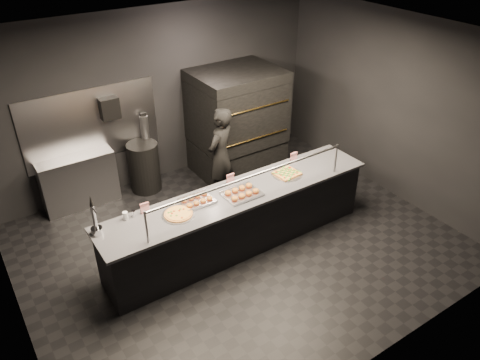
{
  "coord_description": "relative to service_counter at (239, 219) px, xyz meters",
  "views": [
    {
      "loc": [
        -3.0,
        -4.53,
        4.46
      ],
      "look_at": [
        0.14,
        0.2,
        0.97
      ],
      "focal_mm": 35.0,
      "sensor_mm": 36.0,
      "label": 1
    }
  ],
  "objects": [
    {
      "name": "prep_shelf",
      "position": [
        -1.6,
        2.32,
        -0.01
      ],
      "size": [
        1.2,
        0.35,
        0.9
      ],
      "primitive_type": "cube",
      "color": "#99999E",
      "rests_on": "ground"
    },
    {
      "name": "pizza_oven",
      "position": [
        1.2,
        1.9,
        0.5
      ],
      "size": [
        1.5,
        1.23,
        1.91
      ],
      "color": "black",
      "rests_on": "ground"
    },
    {
      "name": "beer_tap",
      "position": [
        -1.95,
        0.2,
        0.61
      ],
      "size": [
        0.14,
        0.2,
        0.55
      ],
      "color": "silver",
      "rests_on": "service_counter"
    },
    {
      "name": "trash_bin",
      "position": [
        -0.51,
        2.2,
        -0.03
      ],
      "size": [
        0.53,
        0.53,
        0.88
      ],
      "primitive_type": "cylinder",
      "color": "black",
      "rests_on": "ground"
    },
    {
      "name": "tent_cards",
      "position": [
        -0.02,
        0.28,
        0.53
      ],
      "size": [
        2.59,
        0.04,
        0.15
      ],
      "color": "white",
      "rests_on": "service_counter"
    },
    {
      "name": "worker",
      "position": [
        0.43,
        1.2,
        0.36
      ],
      "size": [
        0.72,
        0.64,
        1.65
      ],
      "primitive_type": "imported",
      "rotation": [
        0.0,
        0.0,
        3.65
      ],
      "color": "black",
      "rests_on": "ground"
    },
    {
      "name": "round_pizza",
      "position": [
        -0.95,
        -0.01,
        0.47
      ],
      "size": [
        0.43,
        0.43,
        0.03
      ],
      "color": "silver",
      "rests_on": "service_counter"
    },
    {
      "name": "room",
      "position": [
        -0.02,
        0.05,
        1.03
      ],
      "size": [
        6.04,
        6.0,
        3.0
      ],
      "color": "black",
      "rests_on": "ground"
    },
    {
      "name": "square_pizza",
      "position": [
        0.85,
        0.02,
        0.47
      ],
      "size": [
        0.44,
        0.44,
        0.05
      ],
      "color": "silver",
      "rests_on": "service_counter"
    },
    {
      "name": "fire_extinguisher",
      "position": [
        -0.35,
        2.4,
        0.6
      ],
      "size": [
        0.14,
        0.14,
        0.51
      ],
      "color": "#B2B2B7",
      "rests_on": "room"
    },
    {
      "name": "condiment_jar",
      "position": [
        -1.52,
        0.28,
        0.51
      ],
      "size": [
        0.17,
        0.07,
        0.11
      ],
      "color": "silver",
      "rests_on": "service_counter"
    },
    {
      "name": "towel_dispenser",
      "position": [
        -0.9,
        2.39,
        1.09
      ],
      "size": [
        0.3,
        0.2,
        0.35
      ],
      "primitive_type": "cube",
      "color": "black",
      "rests_on": "room"
    },
    {
      "name": "slider_tray_b",
      "position": [
        -0.0,
        -0.06,
        0.49
      ],
      "size": [
        0.52,
        0.39,
        0.08
      ],
      "color": "silver",
      "rests_on": "service_counter"
    },
    {
      "name": "slider_tray_a",
      "position": [
        -0.6,
        0.12,
        0.48
      ],
      "size": [
        0.47,
        0.36,
        0.07
      ],
      "color": "silver",
      "rests_on": "service_counter"
    },
    {
      "name": "service_counter",
      "position": [
        0.0,
        0.0,
        0.0
      ],
      "size": [
        4.1,
        0.78,
        1.37
      ],
      "color": "black",
      "rests_on": "ground"
    }
  ]
}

